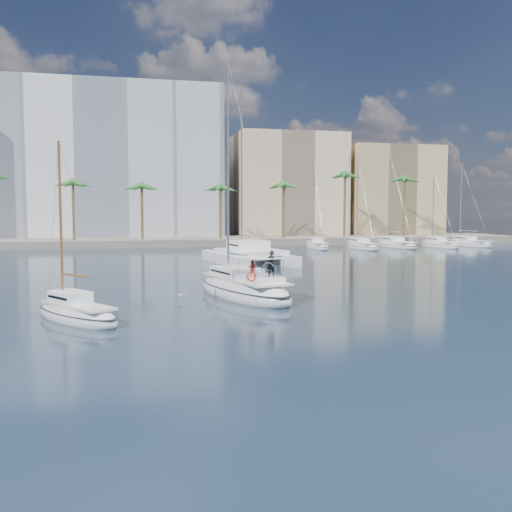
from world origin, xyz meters
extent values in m
plane|color=black|center=(0.00, 0.00, 0.00)|extent=(160.00, 160.00, 0.00)
cube|color=gray|center=(0.00, 61.00, 0.60)|extent=(120.00, 14.00, 1.20)
cube|color=white|center=(-12.00, 73.00, 14.00)|extent=(42.00, 16.00, 28.00)
cube|color=beige|center=(22.00, 70.00, 10.00)|extent=(20.00, 14.00, 20.00)
cube|color=tan|center=(42.00, 68.00, 9.00)|extent=(18.00, 12.00, 18.00)
cylinder|color=brown|center=(0.00, 57.00, 5.25)|extent=(0.44, 0.44, 10.50)
sphere|color=#276726|center=(0.00, 57.00, 10.50)|extent=(3.60, 3.60, 3.60)
cylinder|color=brown|center=(34.00, 57.00, 5.25)|extent=(0.44, 0.44, 10.50)
sphere|color=#276726|center=(34.00, 57.00, 10.50)|extent=(3.60, 3.60, 3.60)
ellipsoid|color=silver|center=(-0.74, 2.87, 0.35)|extent=(6.40, 12.07, 2.39)
ellipsoid|color=black|center=(-0.74, 2.87, 0.69)|extent=(6.46, 12.18, 0.18)
cube|color=silver|center=(-0.68, 2.66, 1.26)|extent=(4.66, 9.02, 0.12)
cube|color=white|center=(-1.01, 3.94, 1.62)|extent=(3.32, 4.26, 0.60)
cube|color=black|center=(-1.01, 3.94, 1.64)|extent=(3.23, 3.83, 0.14)
cylinder|color=#B7BABF|center=(-1.34, 5.23, 8.87)|extent=(0.15, 0.15, 15.10)
cylinder|color=#B7BABF|center=(-0.76, 2.98, 2.82)|extent=(1.26, 4.54, 0.11)
cube|color=white|center=(-0.13, 0.51, 1.50)|extent=(2.83, 3.33, 0.36)
cube|color=silver|center=(-0.11, 0.40, 2.87)|extent=(2.83, 3.33, 0.04)
torus|color=silver|center=(0.14, -0.56, 2.17)|extent=(0.94, 0.29, 0.96)
torus|color=red|center=(-1.12, -1.34, 1.87)|extent=(0.66, 0.35, 0.64)
imported|color=black|center=(0.39, -0.34, 2.52)|extent=(0.66, 0.49, 1.68)
imported|color=maroon|center=(-0.72, 0.25, 2.20)|extent=(0.63, 0.58, 1.04)
ellipsoid|color=silver|center=(-11.17, -3.44, 0.24)|extent=(5.74, 7.09, 1.65)
ellipsoid|color=black|center=(-11.17, -3.44, 0.48)|extent=(5.80, 7.16, 0.18)
cube|color=silver|center=(-11.10, -3.55, 0.87)|extent=(4.24, 5.27, 0.12)
cube|color=white|center=(-11.55, -2.87, 1.23)|extent=(2.52, 2.74, 0.60)
cube|color=black|center=(-11.55, -2.87, 1.25)|extent=(2.38, 2.53, 0.14)
cylinder|color=brown|center=(-12.00, -2.20, 5.29)|extent=(0.15, 0.15, 8.71)
cylinder|color=brown|center=(-11.21, -3.38, 2.43)|extent=(1.67, 2.43, 0.11)
cube|color=silver|center=(2.13, 26.48, 0.55)|extent=(3.24, 13.49, 1.10)
cube|color=silver|center=(7.60, 27.32, 0.55)|extent=(3.24, 13.49, 1.10)
cube|color=white|center=(4.97, 26.23, 1.30)|extent=(7.19, 8.26, 0.50)
cube|color=white|center=(4.87, 26.90, 2.00)|extent=(4.28, 4.56, 1.00)
cube|color=black|center=(4.87, 26.90, 2.05)|extent=(4.21, 4.03, 0.18)
cylinder|color=#B7BABF|center=(4.56, 28.90, 10.48)|extent=(0.18, 0.18, 17.96)
ellipsoid|color=silver|center=(-5.12, 1.86, 0.40)|extent=(0.21, 0.40, 0.19)
sphere|color=silver|center=(-5.12, 2.05, 0.42)|extent=(0.10, 0.10, 0.10)
cube|color=gray|center=(-5.41, 1.86, 0.43)|extent=(0.46, 0.17, 0.11)
cube|color=gray|center=(-4.84, 1.86, 0.43)|extent=(0.46, 0.17, 0.11)
camera|label=1|loc=(-8.69, -34.97, 5.95)|focal=40.00mm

